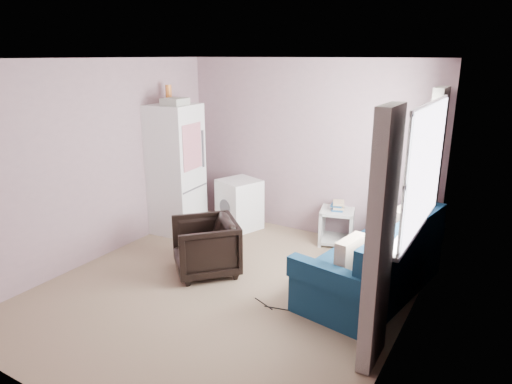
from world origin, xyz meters
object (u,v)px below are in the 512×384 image
(washing_machine, at_px, (239,203))
(fridge, at_px, (175,169))
(armchair, at_px, (205,244))
(side_table, at_px, (337,224))
(sofa, at_px, (376,266))

(washing_machine, bearing_deg, fridge, -123.49)
(armchair, xyz_separation_m, side_table, (1.03, 1.65, -0.08))
(armchair, bearing_deg, washing_machine, 150.35)
(washing_machine, relative_size, side_table, 1.23)
(armchair, bearing_deg, side_table, 100.99)
(washing_machine, height_order, side_table, washing_machine)
(side_table, bearing_deg, sofa, -51.24)
(fridge, distance_m, sofa, 3.17)
(side_table, bearing_deg, armchair, -122.13)
(washing_machine, xyz_separation_m, sofa, (2.35, -0.90, -0.07))
(washing_machine, bearing_deg, side_table, 26.89)
(fridge, distance_m, washing_machine, 1.08)
(fridge, bearing_deg, sofa, -11.09)
(armchair, bearing_deg, fridge, -174.19)
(fridge, relative_size, side_table, 3.47)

